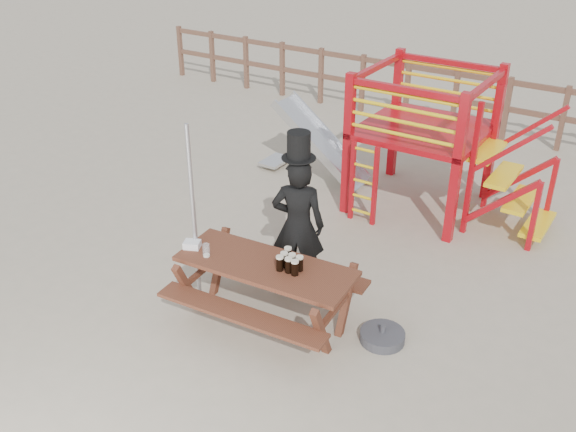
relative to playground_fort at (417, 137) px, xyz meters
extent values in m
plane|color=tan|center=(-0.12, -3.58, -1.07)|extent=(60.00, 60.00, 0.00)
cube|color=brown|center=(-0.12, 3.42, 0.03)|extent=(15.00, 0.06, 0.10)
cube|color=brown|center=(-0.12, 3.42, -0.47)|extent=(15.00, 0.06, 0.10)
cube|color=brown|center=(-7.62, 3.42, -0.47)|extent=(0.09, 0.09, 1.20)
cube|color=brown|center=(-6.62, 3.42, -0.47)|extent=(0.09, 0.09, 1.20)
cube|color=brown|center=(-5.62, 3.42, -0.47)|extent=(0.09, 0.09, 1.20)
cube|color=brown|center=(-4.62, 3.42, -0.47)|extent=(0.09, 0.09, 1.20)
cube|color=brown|center=(-3.62, 3.42, -0.47)|extent=(0.09, 0.09, 1.20)
cube|color=brown|center=(-2.62, 3.42, -0.47)|extent=(0.09, 0.09, 1.20)
cube|color=brown|center=(-1.62, 3.42, -0.47)|extent=(0.09, 0.09, 1.20)
cube|color=brown|center=(-0.62, 3.42, -0.47)|extent=(0.09, 0.09, 1.20)
cube|color=brown|center=(0.38, 3.42, -0.47)|extent=(0.09, 0.09, 1.20)
cube|color=brown|center=(1.38, 3.42, -0.47)|extent=(0.09, 0.09, 1.20)
cube|color=#A80B13|center=(-0.72, -0.78, -0.02)|extent=(0.12, 0.12, 2.10)
cube|color=#A80B13|center=(0.88, -0.78, -0.02)|extent=(0.12, 0.12, 2.10)
cube|color=#A80B13|center=(-0.72, 0.82, -0.02)|extent=(0.12, 0.12, 2.10)
cube|color=#A80B13|center=(0.88, 0.82, -0.02)|extent=(0.12, 0.12, 2.10)
cube|color=#A80B13|center=(0.08, 0.02, 0.13)|extent=(1.72, 1.72, 0.08)
cube|color=#A80B13|center=(0.08, -0.78, 0.93)|extent=(1.60, 0.08, 0.08)
cube|color=#A80B13|center=(0.08, 0.82, 0.93)|extent=(1.60, 0.08, 0.08)
cube|color=#A80B13|center=(-0.72, 0.02, 0.93)|extent=(0.08, 1.60, 0.08)
cube|color=#A80B13|center=(0.88, 0.02, 0.93)|extent=(0.08, 1.60, 0.08)
cylinder|color=yellow|center=(0.08, -0.78, 0.31)|extent=(1.50, 0.05, 0.05)
cylinder|color=yellow|center=(0.08, 0.82, 0.31)|extent=(1.50, 0.05, 0.05)
cylinder|color=yellow|center=(0.08, -0.78, 0.49)|extent=(1.50, 0.05, 0.05)
cylinder|color=yellow|center=(0.08, 0.82, 0.49)|extent=(1.50, 0.05, 0.05)
cylinder|color=yellow|center=(0.08, -0.78, 0.67)|extent=(1.50, 0.05, 0.05)
cylinder|color=yellow|center=(0.08, 0.82, 0.67)|extent=(1.50, 0.05, 0.05)
cylinder|color=yellow|center=(0.08, -0.78, 0.85)|extent=(1.50, 0.05, 0.05)
cylinder|color=yellow|center=(0.08, 0.82, 0.85)|extent=(1.50, 0.05, 0.05)
cube|color=#A80B13|center=(-0.55, -0.93, -0.47)|extent=(0.06, 0.06, 1.20)
cube|color=#A80B13|center=(-0.19, -0.93, -0.47)|extent=(0.06, 0.06, 1.20)
cylinder|color=yellow|center=(-0.37, -0.93, -0.92)|extent=(0.36, 0.04, 0.04)
cylinder|color=yellow|center=(-0.37, -0.93, -0.68)|extent=(0.36, 0.04, 0.04)
cylinder|color=yellow|center=(-0.37, -0.93, -0.44)|extent=(0.36, 0.04, 0.04)
cylinder|color=yellow|center=(-0.37, -0.93, -0.20)|extent=(0.36, 0.04, 0.04)
cylinder|color=yellow|center=(-0.37, -0.93, 0.04)|extent=(0.36, 0.04, 0.04)
cube|color=yellow|center=(1.03, 0.02, 0.01)|extent=(0.30, 0.90, 0.06)
cube|color=yellow|center=(1.31, 0.02, -0.29)|extent=(0.30, 0.90, 0.06)
cube|color=yellow|center=(1.59, 0.02, -0.59)|extent=(0.30, 0.90, 0.06)
cube|color=yellow|center=(1.87, 0.02, -0.89)|extent=(0.30, 0.90, 0.06)
cube|color=#A80B13|center=(1.43, -0.43, -0.47)|extent=(0.95, 0.08, 0.86)
cube|color=#A80B13|center=(1.43, 0.47, -0.47)|extent=(0.95, 0.08, 0.86)
cube|color=silver|center=(-1.62, 0.02, -0.45)|extent=(1.53, 0.55, 1.21)
cube|color=silver|center=(-1.62, -0.25, -0.41)|extent=(1.58, 0.04, 1.28)
cube|color=silver|center=(-1.62, 0.29, -0.41)|extent=(1.58, 0.04, 1.28)
cube|color=silver|center=(-2.52, 0.02, -0.97)|extent=(0.35, 0.55, 0.05)
cube|color=brown|center=(-0.20, -3.61, -0.34)|extent=(2.01, 0.89, 0.05)
cube|color=brown|center=(-0.15, -4.15, -0.63)|extent=(1.97, 0.43, 0.04)
cube|color=brown|center=(-0.24, -3.08, -0.63)|extent=(1.97, 0.43, 0.04)
cube|color=brown|center=(-1.02, -3.68, -0.72)|extent=(0.17, 1.17, 0.70)
cube|color=brown|center=(0.63, -3.54, -0.72)|extent=(0.17, 1.17, 0.70)
imported|color=black|center=(-0.26, -2.85, -0.22)|extent=(0.73, 0.62, 1.70)
cube|color=#0B7D34|center=(-0.31, -2.73, -0.02)|extent=(0.07, 0.04, 0.40)
cylinder|color=black|center=(-0.26, -2.85, 0.64)|extent=(0.39, 0.39, 0.01)
cylinder|color=black|center=(-0.26, -2.85, 0.79)|extent=(0.26, 0.26, 0.30)
cube|color=white|center=(-0.31, -2.73, 0.90)|extent=(0.13, 0.06, 0.03)
cylinder|color=#B2B2B7|center=(-1.09, -3.71, 0.03)|extent=(0.05, 0.05, 2.20)
cylinder|color=#38383D|center=(1.06, -3.22, -1.02)|extent=(0.49, 0.49, 0.11)
cylinder|color=#38383D|center=(1.06, -3.22, -0.91)|extent=(0.06, 0.06, 0.09)
cube|color=white|center=(-1.08, -3.78, -0.28)|extent=(0.22, 0.20, 0.08)
cylinder|color=black|center=(0.00, -3.63, -0.24)|extent=(0.08, 0.08, 0.15)
cylinder|color=beige|center=(0.00, -3.63, -0.15)|extent=(0.08, 0.08, 0.02)
cylinder|color=black|center=(0.10, -3.61, -0.24)|extent=(0.08, 0.08, 0.15)
cylinder|color=beige|center=(0.10, -3.61, -0.15)|extent=(0.08, 0.08, 0.02)
cylinder|color=black|center=(0.18, -3.62, -0.24)|extent=(0.08, 0.08, 0.15)
cylinder|color=beige|center=(0.18, -3.62, -0.15)|extent=(0.08, 0.08, 0.02)
cylinder|color=black|center=(0.00, -3.54, -0.24)|extent=(0.08, 0.08, 0.15)
cylinder|color=beige|center=(0.00, -3.54, -0.15)|extent=(0.08, 0.08, 0.02)
cylinder|color=black|center=(0.09, -3.52, -0.24)|extent=(0.08, 0.08, 0.15)
cylinder|color=beige|center=(0.09, -3.52, -0.15)|extent=(0.08, 0.08, 0.02)
cylinder|color=black|center=(0.18, -3.52, -0.24)|extent=(0.08, 0.08, 0.15)
cylinder|color=beige|center=(0.18, -3.52, -0.15)|extent=(0.08, 0.08, 0.02)
cylinder|color=black|center=(-0.02, -3.44, -0.24)|extent=(0.08, 0.08, 0.15)
cylinder|color=beige|center=(-0.02, -3.44, -0.15)|extent=(0.08, 0.08, 0.02)
cylinder|color=silver|center=(-0.83, -3.84, -0.24)|extent=(0.08, 0.08, 0.15)
cylinder|color=beige|center=(-0.83, -3.84, -0.31)|extent=(0.07, 0.07, 0.02)
camera|label=1|loc=(3.19, -8.38, 3.41)|focal=40.00mm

